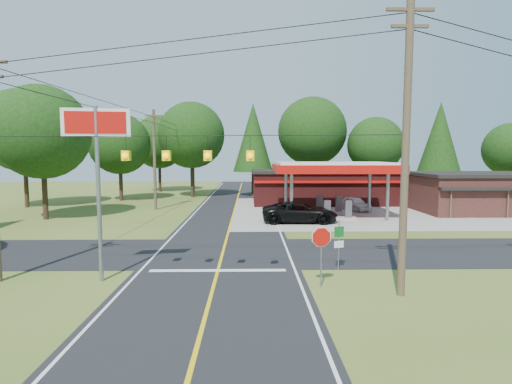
{
  "coord_description": "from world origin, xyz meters",
  "views": [
    {
      "loc": [
        1.52,
        -22.24,
        5.54
      ],
      "look_at": [
        2.0,
        7.0,
        2.8
      ],
      "focal_mm": 28.0,
      "sensor_mm": 36.0,
      "label": 1
    }
  ],
  "objects_px": {
    "suv_car": "(300,212)",
    "big_stop_sign": "(97,150)",
    "sedan_car": "(355,204)",
    "octagonal_stop_sign": "(321,242)",
    "gas_canopy": "(334,169)"
  },
  "relations": [
    {
      "from": "big_stop_sign",
      "to": "octagonal_stop_sign",
      "type": "xyz_separation_m",
      "value": [
        9.5,
        -1.0,
        -3.8
      ]
    },
    {
      "from": "gas_canopy",
      "to": "sedan_car",
      "type": "distance_m",
      "value": 6.15
    },
    {
      "from": "suv_car",
      "to": "big_stop_sign",
      "type": "bearing_deg",
      "value": 146.15
    },
    {
      "from": "suv_car",
      "to": "octagonal_stop_sign",
      "type": "bearing_deg",
      "value": 177.43
    },
    {
      "from": "sedan_car",
      "to": "octagonal_stop_sign",
      "type": "xyz_separation_m",
      "value": [
        -7.5,
        -23.01,
        1.25
      ]
    },
    {
      "from": "sedan_car",
      "to": "big_stop_sign",
      "type": "height_order",
      "value": "big_stop_sign"
    },
    {
      "from": "big_stop_sign",
      "to": "octagonal_stop_sign",
      "type": "bearing_deg",
      "value": -6.03
    },
    {
      "from": "suv_car",
      "to": "sedan_car",
      "type": "bearing_deg",
      "value": -40.91
    },
    {
      "from": "gas_canopy",
      "to": "sedan_car",
      "type": "relative_size",
      "value": 2.63
    },
    {
      "from": "suv_car",
      "to": "big_stop_sign",
      "type": "distance_m",
      "value": 19.02
    },
    {
      "from": "sedan_car",
      "to": "octagonal_stop_sign",
      "type": "height_order",
      "value": "octagonal_stop_sign"
    },
    {
      "from": "gas_canopy",
      "to": "sedan_car",
      "type": "height_order",
      "value": "gas_canopy"
    },
    {
      "from": "suv_car",
      "to": "sedan_car",
      "type": "distance_m",
      "value": 9.47
    },
    {
      "from": "gas_canopy",
      "to": "suv_car",
      "type": "distance_m",
      "value": 5.66
    },
    {
      "from": "gas_canopy",
      "to": "octagonal_stop_sign",
      "type": "bearing_deg",
      "value": -103.31
    }
  ]
}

